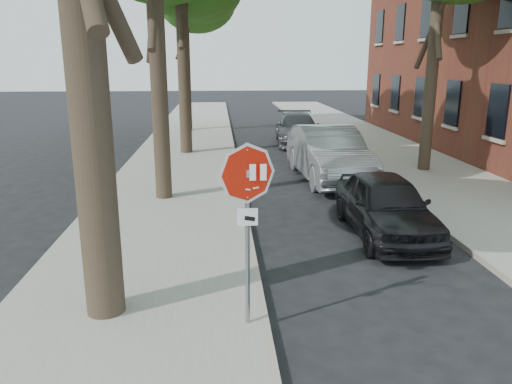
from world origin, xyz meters
TOP-DOWN VIEW (x-y plane):
  - ground at (0.00, 0.00)m, footprint 120.00×120.00m
  - sidewalk_left at (-2.50, 12.00)m, footprint 4.00×55.00m
  - sidewalk_right at (6.00, 12.00)m, footprint 4.00×55.00m
  - curb_left at (-0.45, 12.00)m, footprint 0.12×55.00m
  - curb_right at (3.95, 12.00)m, footprint 0.12×55.00m
  - stop_sign at (-0.70, -0.03)m, footprint 0.76×0.34m
  - car_a at (2.58, 3.86)m, footprint 1.65×4.02m
  - car_b at (2.46, 9.19)m, footprint 2.08×5.28m
  - car_c at (2.60, 16.53)m, footprint 2.31×4.94m

SIDE VIEW (x-z plane):
  - ground at x=0.00m, z-range 0.00..0.00m
  - sidewalk_left at x=-2.50m, z-range 0.00..0.12m
  - sidewalk_right at x=6.00m, z-range 0.00..0.12m
  - curb_left at x=-0.45m, z-range 0.00..0.13m
  - curb_right at x=3.95m, z-range 0.00..0.13m
  - car_a at x=2.58m, z-range 0.00..1.36m
  - car_c at x=2.60m, z-range 0.00..1.40m
  - car_b at x=2.46m, z-range 0.00..1.71m
  - stop_sign at x=-0.70m, z-range 0.64..3.25m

